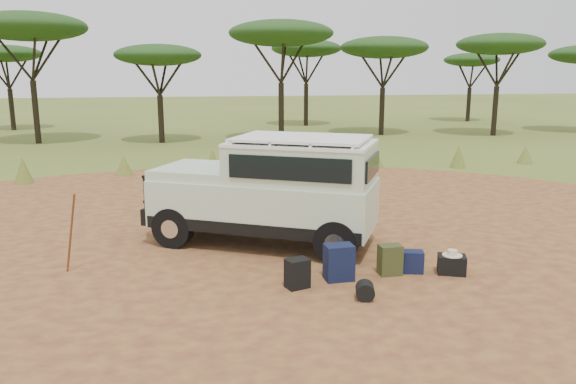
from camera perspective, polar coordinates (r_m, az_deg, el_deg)
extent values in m
plane|color=#596624|center=(11.09, -5.02, -6.29)|extent=(140.00, 140.00, 0.00)
cylinder|color=olive|center=(11.09, -5.02, -6.27)|extent=(23.00, 23.00, 0.01)
cone|color=#596624|center=(19.67, -25.31, 2.00)|extent=(0.60, 0.60, 0.85)
cone|color=#596624|center=(20.02, -16.33, 2.63)|extent=(0.60, 0.60, 0.70)
cone|color=#596624|center=(19.54, -7.66, 3.09)|extent=(0.60, 0.60, 0.90)
cone|color=#596624|center=(19.54, 1.24, 3.05)|extent=(0.60, 0.60, 0.80)
cone|color=#596624|center=(21.02, 8.88, 3.48)|extent=(0.60, 0.60, 0.75)
cone|color=#596624|center=(21.66, 16.93, 3.49)|extent=(0.60, 0.60, 0.85)
cone|color=#596624|center=(23.54, 22.97, 3.52)|extent=(0.60, 0.60, 0.70)
cylinder|color=black|center=(30.35, -24.24, 7.40)|extent=(0.28, 0.28, 3.06)
ellipsoid|color=#203B15|center=(30.36, -24.93, 15.02)|extent=(5.50, 5.50, 1.38)
cylinder|color=black|center=(28.78, -12.78, 7.24)|extent=(0.28, 0.28, 2.34)
ellipsoid|color=#203B15|center=(28.70, -13.07, 13.41)|extent=(4.20, 4.20, 1.05)
cylinder|color=black|center=(28.78, -0.69, 8.13)|extent=(0.28, 0.28, 2.93)
ellipsoid|color=#203B15|center=(28.77, -0.71, 15.83)|extent=(5.20, 5.20, 1.30)
cylinder|color=black|center=(32.00, 9.51, 8.09)|extent=(0.28, 0.28, 2.61)
ellipsoid|color=#203B15|center=(31.95, 9.73, 14.27)|extent=(4.80, 4.80, 1.20)
cylinder|color=black|center=(33.23, 20.27, 7.73)|extent=(0.28, 0.28, 2.70)
ellipsoid|color=#203B15|center=(33.19, 20.74, 13.88)|extent=(4.60, 4.60, 1.15)
cylinder|color=black|center=(37.88, -26.24, 7.53)|extent=(0.28, 0.28, 2.48)
ellipsoid|color=#203B15|center=(37.83, -26.72, 12.46)|extent=(4.00, 4.00, 1.00)
cylinder|color=black|center=(36.91, 1.84, 8.84)|extent=(0.28, 0.28, 2.70)
ellipsoid|color=#203B15|center=(36.88, 1.88, 14.39)|extent=(4.50, 4.50, 1.12)
cylinder|color=black|center=(42.10, 17.87, 8.44)|extent=(0.28, 0.28, 2.34)
ellipsoid|color=#203B15|center=(42.04, 18.15, 12.64)|extent=(3.80, 3.80, 0.95)
cube|color=beige|center=(11.50, -2.43, -1.00)|extent=(4.79, 3.68, 0.94)
cube|color=black|center=(11.58, -2.42, -2.69)|extent=(4.73, 3.68, 0.24)
cube|color=beige|center=(11.10, 1.41, 2.95)|extent=(3.26, 2.83, 0.74)
cube|color=white|center=(11.04, 1.42, 5.00)|extent=(3.27, 2.87, 0.06)
cube|color=white|center=(11.03, 1.42, 5.51)|extent=(3.03, 2.67, 0.05)
cube|color=beige|center=(11.92, -8.84, 2.12)|extent=(2.25, 2.28, 0.20)
cube|color=black|center=(11.53, -5.12, 3.44)|extent=(0.84, 1.40, 0.52)
cube|color=black|center=(10.25, 0.07, 2.39)|extent=(2.09, 1.12, 0.44)
cube|color=black|center=(11.95, 2.57, 3.78)|extent=(2.09, 1.12, 0.44)
cube|color=black|center=(10.82, 8.57, 2.57)|extent=(0.72, 1.32, 0.41)
cube|color=black|center=(12.49, -12.35, -1.58)|extent=(0.95, 1.65, 0.34)
cylinder|color=black|center=(12.39, -13.00, 2.01)|extent=(0.66, 1.17, 0.07)
cylinder|color=black|center=(12.49, -12.88, -0.35)|extent=(0.66, 1.17, 0.07)
cylinder|color=silver|center=(12.20, -13.67, 0.88)|extent=(0.16, 0.22, 0.22)
cylinder|color=silver|center=(12.67, -12.41, 1.35)|extent=(0.16, 0.22, 0.22)
cube|color=white|center=(12.50, -12.69, -1.03)|extent=(0.23, 0.39, 0.12)
cylinder|color=black|center=(12.31, -3.26, 3.50)|extent=(0.11, 0.11, 0.82)
cylinder|color=black|center=(11.58, -11.61, -3.55)|extent=(0.86, 0.63, 0.83)
cylinder|color=black|center=(12.95, -8.27, -1.75)|extent=(0.86, 0.63, 0.83)
cylinder|color=black|center=(10.44, 4.89, -5.07)|extent=(0.86, 0.63, 0.83)
cylinder|color=black|center=(11.94, 6.50, -2.89)|extent=(0.86, 0.63, 0.83)
cylinder|color=brown|center=(10.49, -21.20, -3.98)|extent=(0.33, 0.32, 1.47)
cube|color=black|center=(9.31, 0.95, -8.29)|extent=(0.43, 0.37, 0.50)
cube|color=#131F3E|center=(9.67, 5.19, -7.14)|extent=(0.49, 0.36, 0.63)
cube|color=#383E1C|center=(10.05, 10.32, -6.80)|extent=(0.39, 0.28, 0.54)
cube|color=#131F3E|center=(10.25, 12.58, -6.94)|extent=(0.41, 0.35, 0.40)
cube|color=black|center=(10.37, 16.28, -7.10)|extent=(0.57, 0.49, 0.34)
cylinder|color=black|center=(8.98, 7.84, -9.91)|extent=(0.36, 0.36, 0.29)
cylinder|color=beige|center=(10.31, 16.34, -6.18)|extent=(0.35, 0.35, 0.01)
cylinder|color=beige|center=(10.30, 16.36, -5.91)|extent=(0.17, 0.17, 0.09)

